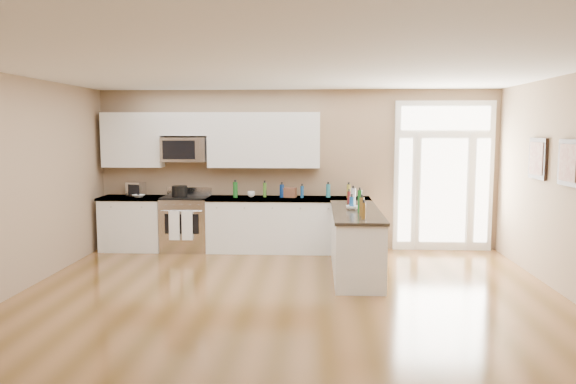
{
  "coord_description": "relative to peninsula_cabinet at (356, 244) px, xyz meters",
  "views": [
    {
      "loc": [
        0.36,
        -5.89,
        2.11
      ],
      "look_at": [
        -0.06,
        2.0,
        1.23
      ],
      "focal_mm": 35.0,
      "sensor_mm": 36.0,
      "label": 1
    }
  ],
  "objects": [
    {
      "name": "entry_door",
      "position": [
        1.62,
        1.71,
        0.87
      ],
      "size": [
        1.7,
        0.1,
        2.6
      ],
      "color": "white",
      "rests_on": "ground"
    },
    {
      "name": "bowl_peninsula",
      "position": [
        -0.05,
        0.05,
        0.53
      ],
      "size": [
        0.18,
        0.18,
        0.06
      ],
      "primitive_type": "imported",
      "rotation": [
        0.0,
        0.0,
        0.0
      ],
      "color": "white",
      "rests_on": "peninsula_cabinet"
    },
    {
      "name": "upper_cabinet_short",
      "position": [
        -2.88,
        1.59,
        1.77
      ],
      "size": [
        0.82,
        0.33,
        0.4
      ],
      "primitive_type": "cube",
      "color": "silver",
      "rests_on": "room_shell"
    },
    {
      "name": "bowl_left",
      "position": [
        -3.65,
        1.35,
        0.53
      ],
      "size": [
        0.25,
        0.25,
        0.05
      ],
      "primitive_type": "imported",
      "rotation": [
        0.0,
        0.0,
        -0.34
      ],
      "color": "white",
      "rests_on": "back_cabinet_left"
    },
    {
      "name": "back_cabinet_left",
      "position": [
        -3.8,
        1.45,
        0.0
      ],
      "size": [
        1.1,
        0.66,
        0.94
      ],
      "color": "silver",
      "rests_on": "ground"
    },
    {
      "name": "kitchen_range",
      "position": [
        -2.85,
        1.45,
        0.04
      ],
      "size": [
        0.8,
        0.71,
        1.08
      ],
      "color": "silver",
      "rests_on": "ground"
    },
    {
      "name": "peninsula_cabinet",
      "position": [
        0.0,
        0.0,
        0.0
      ],
      "size": [
        0.69,
        2.32,
        0.94
      ],
      "color": "silver",
      "rests_on": "ground"
    },
    {
      "name": "upper_cabinet_left",
      "position": [
        -3.81,
        1.59,
        1.49
      ],
      "size": [
        1.04,
        0.33,
        0.95
      ],
      "primitive_type": "cube",
      "color": "silver",
      "rests_on": "room_shell"
    },
    {
      "name": "ground",
      "position": [
        -0.93,
        -2.24,
        -0.43
      ],
      "size": [
        8.0,
        8.0,
        0.0
      ],
      "primitive_type": "plane",
      "color": "brown"
    },
    {
      "name": "stockpot",
      "position": [
        -2.94,
        1.37,
        0.62
      ],
      "size": [
        0.35,
        0.35,
        0.21
      ],
      "primitive_type": "cylinder",
      "rotation": [
        0.0,
        0.0,
        0.39
      ],
      "color": "black",
      "rests_on": "kitchen_range"
    },
    {
      "name": "microwave",
      "position": [
        -2.88,
        1.56,
        1.33
      ],
      "size": [
        0.78,
        0.41,
        0.42
      ],
      "color": "silver",
      "rests_on": "room_shell"
    },
    {
      "name": "cardboard_box",
      "position": [
        -1.03,
        1.49,
        0.59
      ],
      "size": [
        0.23,
        0.19,
        0.17
      ],
      "primitive_type": "cube",
      "rotation": [
        0.0,
        0.0,
        -0.2
      ],
      "color": "brown",
      "rests_on": "back_cabinet_right"
    },
    {
      "name": "toaster_oven",
      "position": [
        -3.77,
        1.57,
        0.63
      ],
      "size": [
        0.33,
        0.29,
        0.24
      ],
      "primitive_type": "cube",
      "rotation": [
        0.0,
        0.0,
        -0.28
      ],
      "color": "silver",
      "rests_on": "back_cabinet_left"
    },
    {
      "name": "cup_counter",
      "position": [
        -1.71,
        1.5,
        0.56
      ],
      "size": [
        0.17,
        0.17,
        0.1
      ],
      "primitive_type": "imported",
      "rotation": [
        0.0,
        0.0,
        -0.43
      ],
      "color": "white",
      "rests_on": "back_cabinet_right"
    },
    {
      "name": "upper_cabinet_right",
      "position": [
        -1.5,
        1.59,
        1.49
      ],
      "size": [
        1.94,
        0.33,
        0.95
      ],
      "primitive_type": "cube",
      "color": "silver",
      "rests_on": "room_shell"
    },
    {
      "name": "back_cabinet_right",
      "position": [
        -1.08,
        1.45,
        0.0
      ],
      "size": [
        2.85,
        0.66,
        0.94
      ],
      "color": "silver",
      "rests_on": "ground"
    },
    {
      "name": "room_shell",
      "position": [
        -0.93,
        -2.24,
        1.27
      ],
      "size": [
        8.0,
        8.0,
        8.0
      ],
      "color": "#947A5E",
      "rests_on": "ground"
    },
    {
      "name": "counter_bottles",
      "position": [
        -0.57,
        0.79,
        0.63
      ],
      "size": [
        2.09,
        2.43,
        0.31
      ],
      "color": "#19591E",
      "rests_on": "back_cabinet_right"
    },
    {
      "name": "wall_art_far",
      "position": [
        2.54,
        -1.04,
        1.27
      ],
      "size": [
        0.05,
        0.58,
        0.58
      ],
      "color": "black",
      "rests_on": "room_shell"
    },
    {
      "name": "wall_art_near",
      "position": [
        2.54,
        -0.04,
        1.27
      ],
      "size": [
        0.05,
        0.58,
        0.58
      ],
      "color": "black",
      "rests_on": "room_shell"
    }
  ]
}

